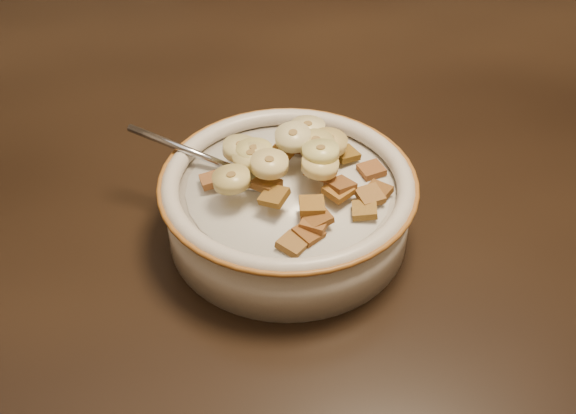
{
  "coord_description": "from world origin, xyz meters",
  "views": [
    {
      "loc": [
        -0.07,
        -0.64,
        1.19
      ],
      "look_at": [
        -0.01,
        -0.17,
        0.78
      ],
      "focal_mm": 45.0,
      "sensor_mm": 36.0,
      "label": 1
    }
  ],
  "objects": [
    {
      "name": "chair",
      "position": [
        0.11,
        0.61,
        0.47
      ],
      "size": [
        0.42,
        0.42,
        0.94
      ],
      "primitive_type": "cube",
      "rotation": [
        0.0,
        0.0,
        -0.01
      ],
      "color": "black",
      "rests_on": "floor"
    },
    {
      "name": "cereal_square_2",
      "position": [
        0.0,
        -0.11,
        0.81
      ],
      "size": [
        0.02,
        0.02,
        0.01
      ],
      "primitive_type": "cube",
      "rotation": [
        0.22,
        -0.07,
        1.58
      ],
      "color": "brown",
      "rests_on": "milk"
    },
    {
      "name": "cereal_square_12",
      "position": [
        0.03,
        -0.19,
        0.81
      ],
      "size": [
        0.03,
        0.03,
        0.01
      ],
      "primitive_type": "cube",
      "rotation": [
        0.04,
        0.01,
        0.66
      ],
      "color": "#995519",
      "rests_on": "milk"
    },
    {
      "name": "cereal_square_16",
      "position": [
        -0.01,
        -0.14,
        0.82
      ],
      "size": [
        0.03,
        0.03,
        0.01
      ],
      "primitive_type": "cube",
      "rotation": [
        -0.13,
        -0.08,
        0.88
      ],
      "color": "brown",
      "rests_on": "milk"
    },
    {
      "name": "cereal_square_17",
      "position": [
        0.07,
        -0.16,
        0.81
      ],
      "size": [
        0.02,
        0.02,
        0.01
      ],
      "primitive_type": "cube",
      "rotation": [
        -0.05,
        0.05,
        1.83
      ],
      "color": "brown",
      "rests_on": "milk"
    },
    {
      "name": "cereal_square_19",
      "position": [
        0.06,
        -0.2,
        0.81
      ],
      "size": [
        0.02,
        0.03,
        0.01
      ],
      "primitive_type": "cube",
      "rotation": [
        -0.02,
        -0.1,
        1.84
      ],
      "color": "brown",
      "rests_on": "milk"
    },
    {
      "name": "cereal_square_14",
      "position": [
        0.03,
        -0.19,
        0.82
      ],
      "size": [
        0.03,
        0.03,
        0.01
      ],
      "primitive_type": "cube",
      "rotation": [
        -0.13,
        0.17,
        0.53
      ],
      "color": "brown",
      "rests_on": "milk"
    },
    {
      "name": "cereal_square_11",
      "position": [
        0.04,
        -0.11,
        0.81
      ],
      "size": [
        0.03,
        0.03,
        0.01
      ],
      "primitive_type": "cube",
      "rotation": [
        -0.16,
        -0.02,
        0.35
      ],
      "color": "brown",
      "rests_on": "milk"
    },
    {
      "name": "cereal_square_9",
      "position": [
        0.01,
        -0.22,
        0.81
      ],
      "size": [
        0.03,
        0.03,
        0.01
      ],
      "primitive_type": "cube",
      "rotation": [
        -0.15,
        0.0,
        1.95
      ],
      "color": "brown",
      "rests_on": "milk"
    },
    {
      "name": "cereal_square_5",
      "position": [
        0.05,
        -0.21,
        0.81
      ],
      "size": [
        0.02,
        0.02,
        0.01
      ],
      "primitive_type": "cube",
      "rotation": [
        -0.15,
        0.03,
        1.4
      ],
      "color": "olive",
      "rests_on": "milk"
    },
    {
      "name": "banana_slice_6",
      "position": [
        0.02,
        -0.17,
        0.83
      ],
      "size": [
        0.04,
        0.04,
        0.01
      ],
      "primitive_type": "cylinder",
      "rotation": [
        0.08,
        -0.04,
        2.06
      ],
      "color": "#DFBB6F",
      "rests_on": "milk"
    },
    {
      "name": "cereal_square_7",
      "position": [
        -0.04,
        -0.13,
        0.81
      ],
      "size": [
        0.03,
        0.03,
        0.01
      ],
      "primitive_type": "cube",
      "rotation": [
        0.15,
        0.05,
        0.7
      ],
      "color": "brown",
      "rests_on": "milk"
    },
    {
      "name": "cereal_square_13",
      "position": [
        -0.01,
        -0.24,
        0.81
      ],
      "size": [
        0.03,
        0.03,
        0.01
      ],
      "primitive_type": "cube",
      "rotation": [
        0.1,
        -0.13,
        2.42
      ],
      "color": "brown",
      "rests_on": "milk"
    },
    {
      "name": "cereal_square_18",
      "position": [
        0.01,
        -0.21,
        0.82
      ],
      "size": [
        0.02,
        0.02,
        0.01
      ],
      "primitive_type": "cube",
      "rotation": [
        0.01,
        -0.01,
        3.07
      ],
      "color": "olive",
      "rests_on": "milk"
    },
    {
      "name": "cereal_square_3",
      "position": [
        -0.0,
        -0.23,
        0.81
      ],
      "size": [
        0.03,
        0.03,
        0.01
      ],
      "primitive_type": "cube",
      "rotation": [
        0.13,
        0.1,
        0.65
      ],
      "color": "brown",
      "rests_on": "milk"
    },
    {
      "name": "banana_slice_3",
      "position": [
        -0.04,
        -0.15,
        0.83
      ],
      "size": [
        0.04,
        0.04,
        0.01
      ],
      "primitive_type": "cylinder",
      "rotation": [
        -0.01,
        0.02,
        0.27
      ],
      "color": "#F0E78E",
      "rests_on": "milk"
    },
    {
      "name": "banana_slice_7",
      "position": [
        0.02,
        -0.15,
        0.83
      ],
      "size": [
        0.03,
        0.03,
        0.01
      ],
      "primitive_type": "cylinder",
      "rotation": [
        0.05,
        -0.06,
        1.49
      ],
      "color": "#D9CE7E",
      "rests_on": "milk"
    },
    {
      "name": "banana_slice_8",
      "position": [
        -0.06,
        -0.18,
        0.83
      ],
      "size": [
        0.04,
        0.04,
        0.01
      ],
      "primitive_type": "cylinder",
      "rotation": [
        -0.02,
        0.1,
        2.45
      ],
      "color": "#D9C36A",
      "rests_on": "milk"
    },
    {
      "name": "banana_slice_2",
      "position": [
        -0.0,
        -0.14,
        0.83
      ],
      "size": [
        0.04,
        0.04,
        0.01
      ],
      "primitive_type": "cylinder",
      "rotation": [
        0.07,
        -0.11,
        0.5
      ],
      "color": "beige",
      "rests_on": "milk"
    },
    {
      "name": "cereal_square_8",
      "position": [
        -0.02,
        -0.2,
        0.82
      ],
      "size": [
        0.03,
        0.03,
        0.01
      ],
      "primitive_type": "cube",
      "rotation": [
        -0.14,
        0.16,
        2.52
      ],
      "color": "brown",
      "rests_on": "milk"
    },
    {
      "name": "banana_slice_10",
      "position": [
        0.03,
        -0.14,
        0.82
      ],
      "size": [
        0.04,
        0.04,
        0.01
      ],
      "primitive_type": "cylinder",
      "rotation": [
        -0.01,
        -0.13,
        2.91
      ],
      "color": "#E0BD6C",
      "rests_on": "milk"
    },
    {
      "name": "cereal_square_15",
      "position": [
        0.06,
        -0.19,
        0.81
      ],
      "size": [
        0.03,
        0.03,
        0.01
      ],
      "primitive_type": "cube",
      "rotation": [
        -0.05,
        -0.07,
        0.82
      ],
      "color": "brown",
      "rests_on": "milk"
    },
    {
      "name": "banana_slice_9",
      "position": [
        0.02,
        -0.14,
        0.83
      ],
      "size": [
        0.04,
        0.04,
        0.01
      ],
      "primitive_type": "cylinder",
      "rotation": [
        -0.04,
        0.05,
        1.37
      ],
      "color": "tan",
      "rests_on": "milk"
    },
    {
      "name": "table",
      "position": [
        0.0,
        0.0,
        0.73
      ],
      "size": [
        1.43,
        0.95,
        0.04
      ],
      "primitive_type": "cube",
      "rotation": [
        0.0,
        0.0,
        -0.04
      ],
      "color": "black",
      "rests_on": "floor"
    },
    {
      "name": "banana_slice_1",
      "position": [
        -0.05,
        -0.14,
        0.82
      ],
      "size": [
        0.04,
        0.04,
        0.01
      ],
      "primitive_type": "cylinder",
      "rotation": [
        0.02,
        0.1,
        0.15
      ],
      "color": "beige",
      "rests_on": "milk"
    },
    {
      "name": "banana_slice_4",
      "position": [
        -0.03,
        -0.18,
        0.83
      ],
      "size": [
        0.03,
        0.03,
        0.01
      ],
      "primitive_type": "cylinder",
      "rotation": [
        0.03,
        -0.02,
        1.49
      ],
      "color": "#EDD187",
      "rests_on": "milk"
    },
    {
      "name": "cereal_bowl",
      "position": [
        -0.01,
        -0.17,
        0.78
      ],
      "size": [
        0.21,
        0.21,
        0.05
      ],
      "primitive_type": "cylinder",
      "color": "beige",
      "rests_on": "table"
    },
    {
      "name": "banana_slice_5",
      "position": [
        0.02,
        -0.16,
        0.83
      ],
      "size": [
        0.03,
        0.03,
        0.01
      ],
      "primitive_type": "cylinder",
      "rotation": [
        -0.03,
        0.12,
        1.63
      ],
      "color": "#D3CB88",
      "rests_on": "milk"
    },
    {
      "name": "cereal_square_4",
      "position": [
        0.05,
        -0.14,
        0.81
      ],
      "size": [
        0.03,
        0.03,
        0.01
      ],
      "primitive_type": "cube",
      "rotation": [
        0.12,
        0.02,
        1.98
      ],
      "color": "brown",
      "rests_on": "milk"
    },
    {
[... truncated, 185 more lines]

